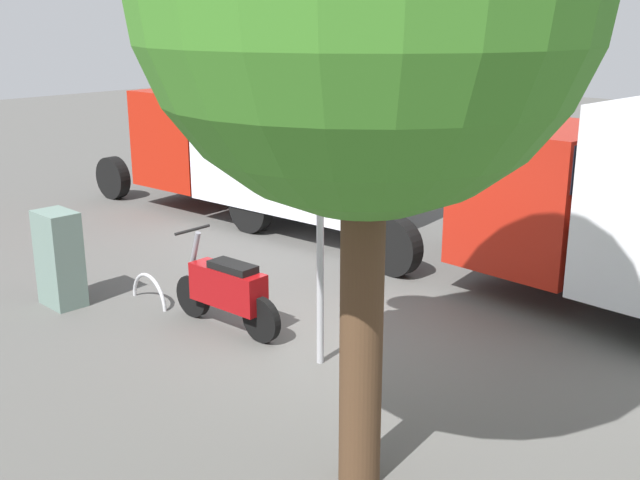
% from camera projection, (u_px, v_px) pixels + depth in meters
% --- Properties ---
extents(ground_plane, '(60.00, 60.00, 0.00)m').
position_uv_depth(ground_plane, '(341.00, 340.00, 9.21)').
color(ground_plane, '#4E4D4A').
extents(box_truck_far, '(6.91, 2.39, 2.74)m').
position_uv_depth(box_truck_far, '(263.00, 138.00, 14.46)').
color(box_truck_far, black).
rests_on(box_truck_far, ground).
extents(motorcycle, '(1.81, 0.55, 1.20)m').
position_uv_depth(motorcycle, '(227.00, 290.00, 9.39)').
color(motorcycle, black).
rests_on(motorcycle, ground).
extents(stop_sign, '(0.71, 0.33, 3.24)m').
position_uv_depth(stop_sign, '(319.00, 175.00, 7.99)').
color(stop_sign, '#9E9EA3').
rests_on(stop_sign, ground).
extents(utility_cabinet, '(0.63, 0.45, 1.30)m').
position_uv_depth(utility_cabinet, '(59.00, 259.00, 10.17)').
color(utility_cabinet, slate).
rests_on(utility_cabinet, ground).
extents(bike_rack_hoop, '(0.85, 0.13, 0.85)m').
position_uv_depth(bike_rack_hoop, '(150.00, 303.00, 10.39)').
color(bike_rack_hoop, '#B7B7BC').
rests_on(bike_rack_hoop, ground).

